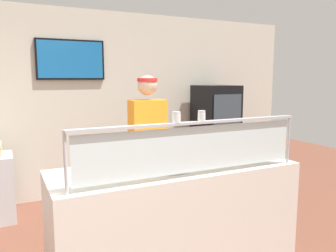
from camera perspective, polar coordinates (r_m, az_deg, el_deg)
ground_plane at (r=3.88m, az=-3.12°, el=-18.41°), size 12.00×12.00×0.00m
shop_rear_unit at (r=5.16m, az=-11.08°, el=3.87°), size 6.59×0.13×2.70m
serving_counter at (r=3.18m, az=1.24°, el=-15.15°), size 2.19×0.79×0.95m
sneeze_guard at (r=2.68m, az=4.59°, el=-2.69°), size 2.02×0.06×0.44m
pizza_tray at (r=2.95m, az=-0.11°, el=-6.90°), size 0.44×0.44×0.04m
pizza_server at (r=2.92m, az=-0.24°, el=-6.61°), size 0.10×0.28×0.01m
parmesan_shaker at (r=2.56m, az=1.43°, el=1.37°), size 0.07×0.07×0.08m
pepper_flake_shaker at (r=2.67m, az=5.70°, el=1.61°), size 0.06×0.06×0.08m
worker_figure at (r=3.66m, az=-3.32°, el=-3.34°), size 0.41×0.50×1.76m
drink_fridge at (r=5.56m, az=8.03°, el=-1.52°), size 0.61×0.63×1.61m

